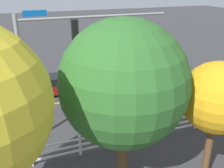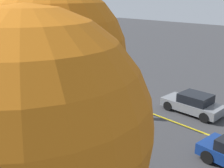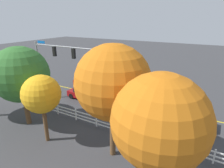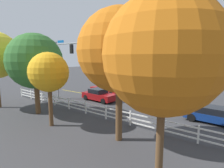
{
  "view_description": "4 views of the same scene",
  "coord_description": "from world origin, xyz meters",
  "px_view_note": "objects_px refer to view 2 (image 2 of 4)",
  "views": [
    {
      "loc": [
        5.15,
        16.81,
        8.27
      ],
      "look_at": [
        -0.69,
        1.39,
        1.5
      ],
      "focal_mm": 40.47,
      "sensor_mm": 36.0,
      "label": 1
    },
    {
      "loc": [
        -15.2,
        13.52,
        7.41
      ],
      "look_at": [
        -1.7,
        0.96,
        1.61
      ],
      "focal_mm": 44.62,
      "sensor_mm": 36.0,
      "label": 2
    },
    {
      "loc": [
        -12.51,
        18.43,
        9.3
      ],
      "look_at": [
        -2.3,
        0.03,
        1.83
      ],
      "focal_mm": 29.67,
      "sensor_mm": 36.0,
      "label": 3
    },
    {
      "loc": [
        -13.36,
        17.51,
        5.13
      ],
      "look_at": [
        -1.1,
        1.47,
        2.09
      ],
      "focal_mm": 29.01,
      "sensor_mm": 36.0,
      "label": 4
    }
  ],
  "objects_px": {
    "car_0": "(193,104)",
    "tree_4": "(53,57)",
    "car_1": "(104,77)",
    "tree_3": "(35,127)",
    "car_2": "(83,92)"
  },
  "relations": [
    {
      "from": "tree_4",
      "to": "car_1",
      "type": "bearing_deg",
      "value": -48.04
    },
    {
      "from": "car_0",
      "to": "tree_3",
      "type": "distance_m",
      "value": 15.01
    },
    {
      "from": "tree_3",
      "to": "tree_4",
      "type": "distance_m",
      "value": 4.6
    },
    {
      "from": "tree_3",
      "to": "tree_4",
      "type": "xyz_separation_m",
      "value": [
        3.73,
        -2.67,
        0.3
      ]
    },
    {
      "from": "car_1",
      "to": "tree_4",
      "type": "relative_size",
      "value": 0.61
    },
    {
      "from": "car_0",
      "to": "tree_3",
      "type": "relative_size",
      "value": 0.54
    },
    {
      "from": "car_0",
      "to": "tree_4",
      "type": "distance_m",
      "value": 11.92
    },
    {
      "from": "car_1",
      "to": "tree_4",
      "type": "bearing_deg",
      "value": 135.34
    },
    {
      "from": "car_0",
      "to": "car_1",
      "type": "distance_m",
      "value": 8.57
    },
    {
      "from": "car_0",
      "to": "car_1",
      "type": "bearing_deg",
      "value": 0.94
    },
    {
      "from": "tree_4",
      "to": "car_0",
      "type": "bearing_deg",
      "value": -85.19
    },
    {
      "from": "car_2",
      "to": "car_0",
      "type": "bearing_deg",
      "value": 33.48
    },
    {
      "from": "car_0",
      "to": "car_2",
      "type": "distance_m",
      "value": 7.89
    },
    {
      "from": "car_1",
      "to": "tree_3",
      "type": "distance_m",
      "value": 19.21
    },
    {
      "from": "tree_3",
      "to": "tree_4",
      "type": "bearing_deg",
      "value": -35.56
    }
  ]
}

